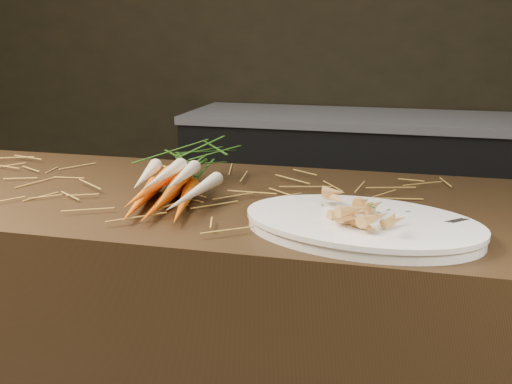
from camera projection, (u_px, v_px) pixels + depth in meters
main_counter at (170, 365)px, 1.61m from camera, size 2.40×0.70×0.90m
back_counter at (365, 196)px, 3.30m from camera, size 1.82×0.62×0.84m
straw_bedding at (163, 189)px, 1.49m from camera, size 1.40×0.60×0.02m
root_veg_bunch at (179, 173)px, 1.48m from camera, size 0.24×0.54×0.10m
serving_platter at (361, 227)px, 1.20m from camera, size 0.51×0.39×0.02m
roasted_veg_heap at (362, 208)px, 1.19m from camera, size 0.25×0.21×0.05m
serving_fork at (447, 236)px, 1.11m from camera, size 0.13×0.13×0.00m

